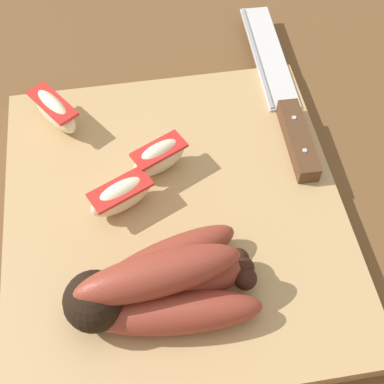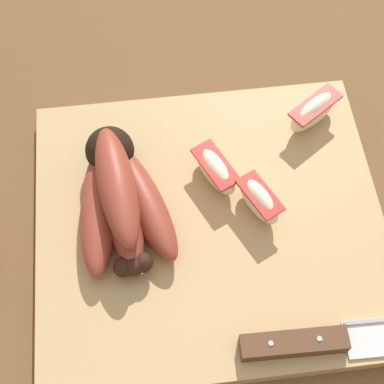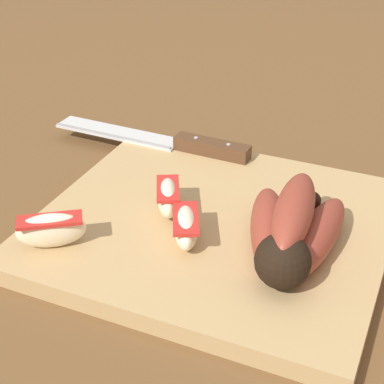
% 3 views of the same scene
% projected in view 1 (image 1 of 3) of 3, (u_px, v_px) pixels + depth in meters
% --- Properties ---
extents(ground_plane, '(6.00, 6.00, 0.00)m').
position_uv_depth(ground_plane, '(177.00, 232.00, 0.53)').
color(ground_plane, brown).
extents(cutting_board, '(0.36, 0.33, 0.02)m').
position_uv_depth(cutting_board, '(174.00, 214.00, 0.53)').
color(cutting_board, tan).
rests_on(cutting_board, ground_plane).
extents(banana_bunch, '(0.11, 0.16, 0.07)m').
position_uv_depth(banana_bunch, '(158.00, 286.00, 0.45)').
color(banana_bunch, black).
rests_on(banana_bunch, cutting_board).
extents(chefs_knife, '(0.28, 0.04, 0.02)m').
position_uv_depth(chefs_knife, '(286.00, 108.00, 0.59)').
color(chefs_knife, silver).
rests_on(chefs_knife, cutting_board).
extents(apple_wedge_near, '(0.05, 0.06, 0.04)m').
position_uv_depth(apple_wedge_near, '(160.00, 157.00, 0.53)').
color(apple_wedge_near, '#F4E5C1').
rests_on(apple_wedge_near, cutting_board).
extents(apple_wedge_middle, '(0.07, 0.06, 0.04)m').
position_uv_depth(apple_wedge_middle, '(54.00, 111.00, 0.57)').
color(apple_wedge_middle, '#F4E5C1').
rests_on(apple_wedge_middle, cutting_board).
extents(apple_wedge_far, '(0.05, 0.07, 0.03)m').
position_uv_depth(apple_wedge_far, '(121.00, 196.00, 0.51)').
color(apple_wedge_far, '#F4E5C1').
rests_on(apple_wedge_far, cutting_board).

